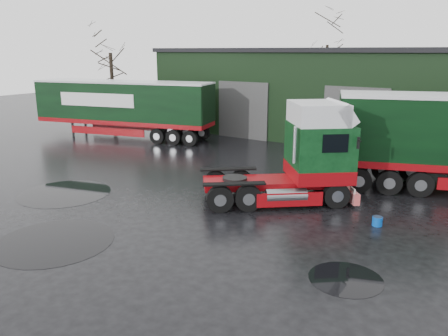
# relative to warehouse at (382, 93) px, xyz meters

# --- Properties ---
(ground) EXTENTS (100.00, 100.00, 0.00)m
(ground) POSITION_rel_warehouse_xyz_m (-2.00, -20.00, -3.16)
(ground) COLOR black
(warehouse) EXTENTS (32.40, 12.40, 6.30)m
(warehouse) POSITION_rel_warehouse_xyz_m (0.00, 0.00, 0.00)
(warehouse) COLOR black
(warehouse) RESTS_ON ground
(hero_tractor) EXTENTS (7.01, 6.43, 4.17)m
(hero_tractor) POSITION_rel_warehouse_xyz_m (0.08, -17.02, -1.07)
(hero_tractor) COLOR #0B3415
(hero_tractor) RESTS_ON ground
(trailer_left) EXTENTS (13.43, 5.89, 4.09)m
(trailer_left) POSITION_rel_warehouse_xyz_m (-15.16, -10.64, -1.11)
(trailer_left) COLOR silver
(trailer_left) RESTS_ON ground
(wash_bucket) EXTENTS (0.44, 0.44, 0.34)m
(wash_bucket) POSITION_rel_warehouse_xyz_m (4.47, -17.36, -2.99)
(wash_bucket) COLOR #0744AC
(wash_bucket) RESTS_ON ground
(tree_left) EXTENTS (4.40, 4.40, 8.50)m
(tree_left) POSITION_rel_warehouse_xyz_m (-19.00, -8.00, 1.09)
(tree_left) COLOR black
(tree_left) RESTS_ON ground
(tree_back_a) EXTENTS (4.40, 4.40, 9.50)m
(tree_back_a) POSITION_rel_warehouse_xyz_m (-8.00, 10.00, 1.59)
(tree_back_a) COLOR black
(tree_back_a) RESTS_ON ground
(puddle_0) EXTENTS (3.89, 3.89, 0.01)m
(puddle_0) POSITION_rel_warehouse_xyz_m (-4.11, -24.65, -3.15)
(puddle_0) COLOR black
(puddle_0) RESTS_ON ground
(puddle_1) EXTENTS (1.99, 1.99, 0.01)m
(puddle_1) POSITION_rel_warehouse_xyz_m (1.80, -14.14, -3.15)
(puddle_1) COLOR black
(puddle_1) RESTS_ON ground
(puddle_2) EXTENTS (3.97, 3.97, 0.01)m
(puddle_2) POSITION_rel_warehouse_xyz_m (-8.10, -21.20, -3.15)
(puddle_2) COLOR black
(puddle_2) RESTS_ON ground
(puddle_3) EXTENTS (2.05, 2.05, 0.01)m
(puddle_3) POSITION_rel_warehouse_xyz_m (4.76, -21.75, -3.15)
(puddle_3) COLOR black
(puddle_3) RESTS_ON ground
(puddle_4) EXTENTS (2.57, 2.57, 0.01)m
(puddle_4) POSITION_rel_warehouse_xyz_m (-0.27, -13.68, -3.15)
(puddle_4) COLOR black
(puddle_4) RESTS_ON ground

